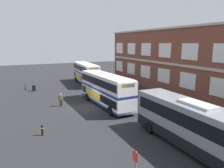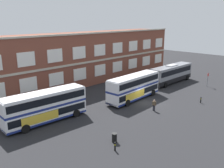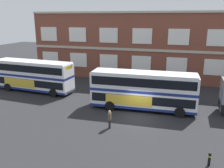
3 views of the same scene
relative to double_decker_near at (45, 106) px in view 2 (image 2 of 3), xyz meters
The scene contains 10 objects.
ground_plane 15.53m from the double_decker_near, 11.03° to the right, with size 120.00×120.00×0.00m, color #232326.
brick_terminal_building 22.42m from the double_decker_near, 35.91° to the left, with size 46.71×8.19×10.47m.
double_decker_near is the anchor object (origin of this frame).
double_decker_middle 15.28m from the double_decker_near, ahead, with size 11.10×3.23×4.07m.
touring_coach 28.89m from the double_decker_near, ahead, with size 12.02×2.94×3.80m.
waiting_passenger 15.28m from the double_decker_near, 30.62° to the right, with size 0.28×0.64×1.70m.
bus_stand_flag 32.18m from the double_decker_near, 13.86° to the right, with size 0.44×0.10×2.70m.
station_litter_bin 10.48m from the double_decker_near, 76.86° to the right, with size 0.60×0.60×1.03m.
safety_bollard_west 23.94m from the double_decker_near, 27.74° to the right, with size 0.19×0.19×0.95m.
safety_bollard_east 11.55m from the double_decker_near, 84.52° to the right, with size 0.19×0.19×0.95m.
Camera 2 is at (-30.19, -21.85, 13.14)m, focal length 39.22 mm.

